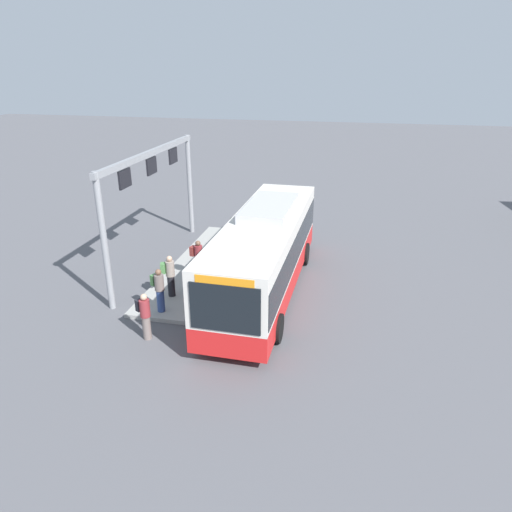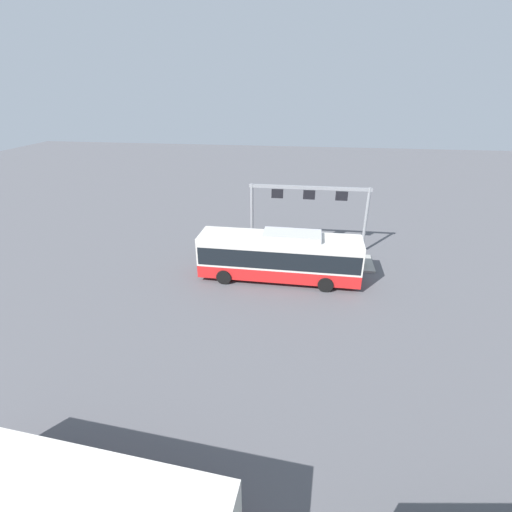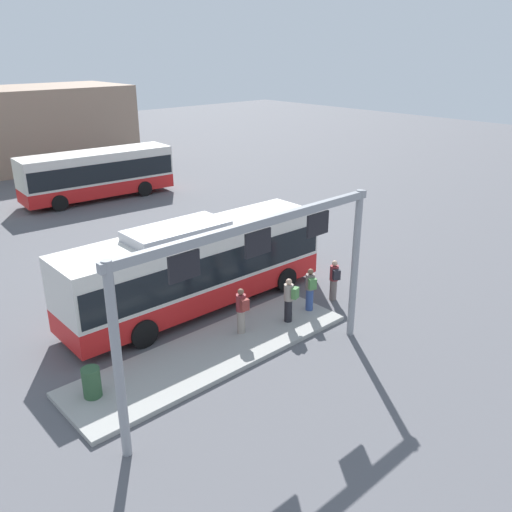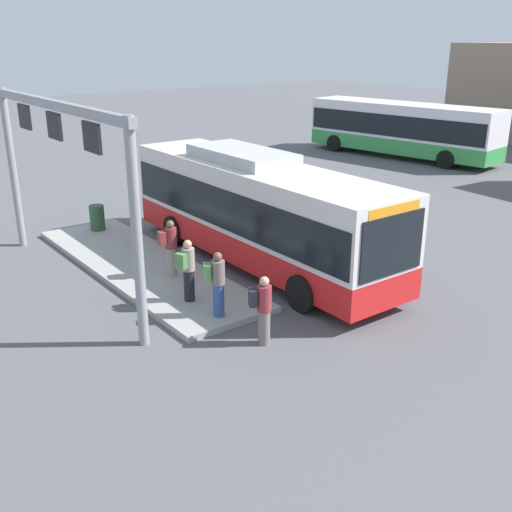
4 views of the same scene
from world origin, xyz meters
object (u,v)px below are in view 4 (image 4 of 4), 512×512
Objects in this scene: person_waiting_near at (217,283)px; person_waiting_mid at (170,247)px; trash_bin at (97,218)px; bus_main at (257,207)px; person_boarding at (263,309)px; person_waiting_far at (188,269)px; bus_background_right at (402,127)px.

person_waiting_mid is (-3.02, 0.42, 0.00)m from person_waiting_near.
person_waiting_mid is 1.86× the size of trash_bin.
bus_main is 6.42× the size of person_boarding.
person_waiting_far is at bearing 123.29° from person_waiting_near.
person_waiting_far is (-2.80, -0.27, 0.16)m from person_boarding.
trash_bin is (-10.10, 0.38, -0.28)m from person_boarding.
person_waiting_mid is (8.57, -20.38, -0.73)m from bus_background_right.
bus_main reaches higher than trash_bin.
bus_background_right reaches higher than person_boarding.
person_waiting_near is at bearing -3.76° from trash_bin.
person_waiting_near is (2.71, -3.32, -0.76)m from bus_main.
bus_main reaches higher than bus_background_right.
bus_background_right is 7.02× the size of person_waiting_mid.
person_waiting_mid is 1.88m from person_waiting_far.
bus_background_right is at bearing 34.10° from person_waiting_mid.
person_waiting_near is 3.05m from person_waiting_mid.
bus_background_right is 23.34m from person_waiting_far.
bus_main is at bearing 25.53° from trash_bin.
person_waiting_mid and person_waiting_far have the same top height.
trash_bin is (3.09, -20.24, -1.17)m from bus_background_right.
person_waiting_mid is at bearing 104.92° from bus_background_right.
bus_main is 6.53m from trash_bin.
bus_main is at bearing 6.27° from person_waiting_far.
person_waiting_mid reaches higher than person_boarding.
person_waiting_mid is at bearing 56.57° from person_waiting_far.
bus_background_right is 7.02× the size of person_waiting_far.
person_waiting_near is 8.53m from trash_bin.
person_boarding is 2.82m from person_waiting_far.
person_waiting_near is at bearing 126.51° from person_boarding.
bus_background_right is 24.50m from person_boarding.
person_waiting_far reaches higher than person_boarding.
person_waiting_far is (10.38, -20.90, -0.73)m from bus_background_right.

